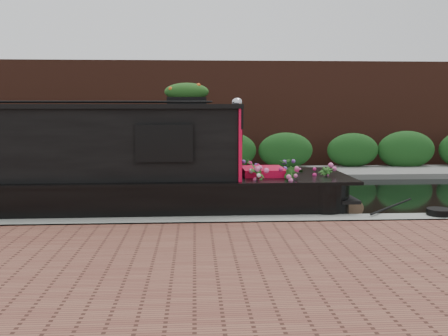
{
  "coord_description": "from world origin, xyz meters",
  "views": [
    {
      "loc": [
        1.13,
        -12.25,
        2.32
      ],
      "look_at": [
        1.81,
        -0.6,
        0.86
      ],
      "focal_mm": 40.0,
      "sensor_mm": 36.0,
      "label": 1
    }
  ],
  "objects": [
    {
      "name": "coiled_mooring_rope",
      "position": [
        5.76,
        -3.2,
        0.31
      ],
      "size": [
        0.47,
        0.47,
        0.12
      ],
      "primitive_type": "cylinder",
      "color": "black",
      "rests_on": "near_bank_coping"
    },
    {
      "name": "far_bank_path",
      "position": [
        0.0,
        4.2,
        0.0
      ],
      "size": [
        40.0,
        2.4,
        0.34
      ],
      "primitive_type": "cube",
      "color": "slate",
      "rests_on": "ground"
    },
    {
      "name": "ground",
      "position": [
        0.0,
        0.0,
        0.0
      ],
      "size": [
        80.0,
        80.0,
        0.0
      ],
      "primitive_type": "plane",
      "color": "black",
      "rests_on": "ground"
    },
    {
      "name": "narrowboat",
      "position": [
        -2.46,
        -1.93,
        0.9
      ],
      "size": [
        12.95,
        2.41,
        3.02
      ],
      "rotation": [
        0.0,
        0.0,
        0.01
      ],
      "color": "black",
      "rests_on": "ground"
    },
    {
      "name": "far_brick_wall",
      "position": [
        0.0,
        7.2,
        0.0
      ],
      "size": [
        40.0,
        1.0,
        8.0
      ],
      "primitive_type": "cube",
      "color": "#4B2419",
      "rests_on": "ground"
    },
    {
      "name": "rope_fender",
      "position": [
        4.49,
        -1.94,
        0.17
      ],
      "size": [
        0.34,
        0.41,
        0.34
      ],
      "primitive_type": "cylinder",
      "rotation": [
        1.57,
        0.0,
        0.0
      ],
      "color": "#836045",
      "rests_on": "ground"
    },
    {
      "name": "near_bank_coping",
      "position": [
        0.0,
        -3.3,
        0.0
      ],
      "size": [
        40.0,
        0.6,
        0.5
      ],
      "primitive_type": "cube",
      "color": "gray",
      "rests_on": "ground"
    },
    {
      "name": "far_hedge",
      "position": [
        0.0,
        5.1,
        0.0
      ],
      "size": [
        40.0,
        1.1,
        2.8
      ],
      "primitive_type": "cube",
      "color": "#194518",
      "rests_on": "ground"
    },
    {
      "name": "near_bank_pavers",
      "position": [
        0.0,
        -7.0,
        0.0
      ],
      "size": [
        40.0,
        7.0,
        0.5
      ],
      "primitive_type": "cube",
      "color": "brown",
      "rests_on": "ground"
    }
  ]
}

